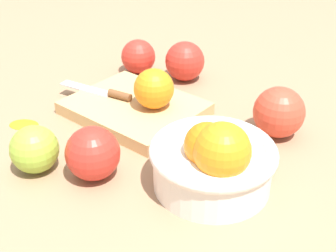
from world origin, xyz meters
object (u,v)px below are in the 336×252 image
Objects in this scene: orange_on_board at (154,89)px; apple_back_right at (34,149)px; apple_front_left at (279,112)px; apple_front_right at (185,61)px; bowl at (213,160)px; cutting_board at (135,108)px; apple_front_right_2 at (138,57)px; apple_back_center at (93,153)px; knife at (105,92)px.

orange_on_board is 0.23m from apple_back_right.
apple_front_right is at bearing -22.26° from apple_front_left.
bowl is at bearing -155.38° from apple_back_right.
cutting_board is 0.25m from apple_front_left.
orange_on_board is 0.20m from apple_front_right_2.
cutting_board is 0.18m from apple_front_right.
apple_back_center is (0.15, 0.07, -0.01)m from bowl.
apple_back_right is at bearing 103.53° from apple_front_right_2.
apple_back_center is 0.37m from apple_front_right_2.
orange_on_board is 0.45× the size of knife.
cutting_board is 0.19m from apple_back_center.
bowl is 0.24m from cutting_board.
orange_on_board is 0.17m from apple_front_right.
cutting_board is 0.06m from orange_on_board.
orange_on_board is at bearing 18.82° from apple_front_left.
apple_back_center is at bearing 25.24° from bowl.
cutting_board is 2.76× the size of apple_front_right.
cutting_board is 3.08× the size of apple_front_right_2.
apple_front_left is at bearing -161.18° from orange_on_board.
apple_front_right_2 reaches higher than cutting_board.
apple_back_right is 0.84× the size of apple_front_left.
apple_back_center is 0.93× the size of apple_front_left.
bowl is at bearing -154.76° from apple_back_center.
apple_front_right is at bearing -165.99° from apple_front_right_2.
knife is at bearing 6.93° from orange_on_board.
apple_back_right is at bearing 88.08° from apple_front_right.
apple_back_right is 0.09m from apple_back_center.
apple_back_right is (0.05, 0.22, -0.02)m from orange_on_board.
apple_back_center is (-0.06, 0.18, 0.03)m from cutting_board.
orange_on_board is at bearing 134.98° from apple_front_right_2.
apple_back_right is 0.90× the size of apple_back_center.
bowl is 2.50× the size of orange_on_board.
cutting_board is 3.20× the size of orange_on_board.
knife is 2.16× the size of apple_front_right_2.
apple_front_right is 0.96× the size of apple_front_left.
knife is (0.28, -0.10, -0.02)m from bowl.
apple_front_right_2 is 0.86× the size of apple_front_left.
knife is 2.00× the size of apple_back_center.
orange_on_board reaches higher than apple_front_right.
bowl is at bearing 160.25° from knife.
cutting_board is 1.43× the size of knife.
orange_on_board is 0.99× the size of apple_back_right.
apple_back_right reaches higher than cutting_board.
apple_back_center is at bearing 117.20° from apple_front_right_2.
orange_on_board is 0.87× the size of apple_front_right.
apple_front_right_2 is (0.17, -0.33, -0.00)m from apple_back_center.
apple_back_center is (-0.07, 0.35, -0.00)m from apple_front_right.
orange_on_board is 0.21m from apple_front_left.
bowl is 0.36m from apple_front_right.
orange_on_board reaches higher than apple_back_center.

